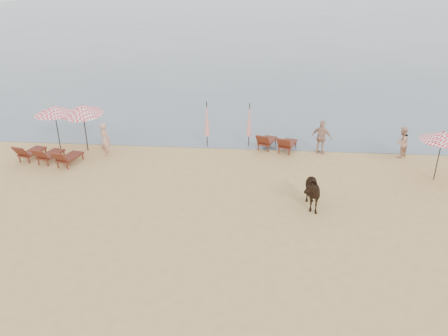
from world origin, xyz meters
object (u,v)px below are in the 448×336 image
object	(u,v)px
beachgoer_left	(105,140)
umbrella_closed_right	(249,120)
beachgoer_right_b	(322,137)
lounger_cluster_left	(48,154)
beachgoer_right_a	(402,142)
cow	(309,190)
lounger_cluster_right	(276,142)
umbrella_open_left_a	(54,110)
umbrella_open_left_b	(82,110)
umbrella_closed_left	(207,119)
umbrella_open_right	(443,136)

from	to	relation	value
beachgoer_left	umbrella_closed_right	bearing A→B (deg)	-132.28
umbrella_closed_right	beachgoer_left	xyz separation A→B (m)	(-7.45, -2.09, -0.60)
umbrella_closed_right	beachgoer_right_b	size ratio (longest dim) A/B	1.34
lounger_cluster_left	beachgoer_right_a	bearing A→B (deg)	20.37
cow	beachgoer_right_b	xyz separation A→B (m)	(1.20, 5.95, 0.15)
lounger_cluster_right	beachgoer_right_b	size ratio (longest dim) A/B	1.27
lounger_cluster_right	beachgoer_left	xyz separation A→B (m)	(-8.97, -1.62, 0.47)
umbrella_open_left_a	beachgoer_left	distance (m)	3.35
umbrella_closed_right	umbrella_open_left_b	bearing A→B (deg)	-170.82
beachgoer_right_a	umbrella_open_left_b	bearing A→B (deg)	-41.58
cow	umbrella_closed_left	bearing A→B (deg)	120.03
lounger_cluster_right	umbrella_open_left_a	bearing A→B (deg)	-157.55
umbrella_closed_left	umbrella_closed_right	bearing A→B (deg)	5.25
lounger_cluster_right	beachgoer_right_b	distance (m)	2.43
umbrella_closed_right	beachgoer_right_a	size ratio (longest dim) A/B	1.50
umbrella_open_right	cow	xyz separation A→B (m)	(-6.18, -3.15, -1.40)
umbrella_open_left_b	cow	world-z (taller)	umbrella_open_left_b
lounger_cluster_left	umbrella_closed_right	xyz separation A→B (m)	(10.16, 3.18, 1.07)
lounger_cluster_right	umbrella_open_right	bearing A→B (deg)	-3.82
umbrella_open_left_b	beachgoer_right_b	bearing A→B (deg)	-3.04
lounger_cluster_right	umbrella_closed_left	size ratio (longest dim) A/B	0.91
umbrella_open_left_a	umbrella_open_right	size ratio (longest dim) A/B	1.01
lounger_cluster_left	lounger_cluster_right	bearing A→B (deg)	26.19
umbrella_open_left_a	umbrella_open_right	bearing A→B (deg)	-7.74
umbrella_open_left_b	umbrella_open_right	xyz separation A→B (m)	(17.62, -2.15, -0.15)
beachgoer_left	beachgoer_right_b	size ratio (longest dim) A/B	1.00
lounger_cluster_right	umbrella_closed_left	bearing A→B (deg)	-164.88
lounger_cluster_left	umbrella_open_left_b	xyz separation A→B (m)	(1.40, 1.77, 1.87)
umbrella_open_left_a	beachgoer_right_a	bearing A→B (deg)	0.28
lounger_cluster_left	umbrella_closed_left	size ratio (longest dim) A/B	1.29
lounger_cluster_left	umbrella_open_left_b	distance (m)	2.93
beachgoer_left	lounger_cluster_left	bearing A→B (deg)	54.03
lounger_cluster_right	umbrella_open_left_a	world-z (taller)	umbrella_open_left_a
umbrella_open_right	beachgoer_right_b	xyz separation A→B (m)	(-4.98, 2.80, -1.25)
umbrella_open_right	beachgoer_left	distance (m)	16.43
lounger_cluster_right	beachgoer_right_a	xyz separation A→B (m)	(6.50, -0.40, 0.37)
umbrella_open_left_a	umbrella_open_right	xyz separation A→B (m)	(19.28, -2.37, -0.02)
beachgoer_right_b	beachgoer_right_a	bearing A→B (deg)	-154.74
umbrella_open_right	beachgoer_right_b	distance (m)	5.85
umbrella_open_left_b	umbrella_open_right	world-z (taller)	umbrella_open_left_b
umbrella_closed_right	umbrella_open_right	bearing A→B (deg)	-21.91
umbrella_closed_left	beachgoer_left	distance (m)	5.51
umbrella_closed_right	umbrella_closed_left	bearing A→B (deg)	-174.75
beachgoer_right_a	lounger_cluster_right	bearing A→B (deg)	-46.94
lounger_cluster_left	cow	distance (m)	13.32
beachgoer_right_a	lounger_cluster_left	bearing A→B (deg)	-36.19
lounger_cluster_left	umbrella_open_right	bearing A→B (deg)	11.96
lounger_cluster_left	beachgoer_left	xyz separation A→B (m)	(2.70, 1.09, 0.47)
umbrella_open_left_b	cow	xyz separation A→B (m)	(11.43, -5.30, -1.55)
beachgoer_right_b	umbrella_open_right	bearing A→B (deg)	177.38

